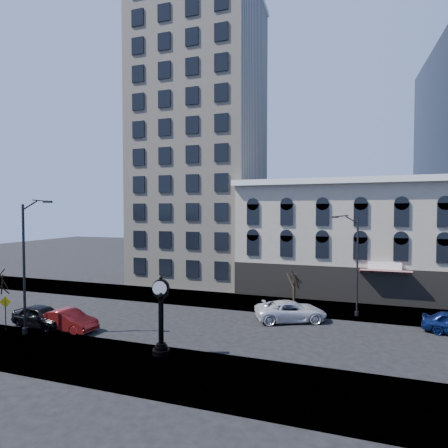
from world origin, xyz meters
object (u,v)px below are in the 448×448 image
(warning_sign, at_px, (5,307))
(street_clock, at_px, (161,319))
(street_lamp_near, at_px, (33,230))
(car_near_b, at_px, (68,320))
(car_near_a, at_px, (42,316))

(warning_sign, bearing_deg, street_clock, -24.30)
(warning_sign, bearing_deg, street_lamp_near, -19.72)
(street_clock, height_order, car_near_b, street_clock)
(street_clock, xyz_separation_m, warning_sign, (-13.19, 0.20, -0.42))
(street_clock, height_order, car_near_a, street_clock)
(street_clock, bearing_deg, car_near_a, 152.51)
(street_clock, xyz_separation_m, street_lamp_near, (-10.58, 0.37, 5.38))
(warning_sign, distance_m, car_near_a, 2.64)
(street_lamp_near, bearing_deg, car_near_b, 34.66)
(car_near_b, bearing_deg, warning_sign, 119.51)
(street_lamp_near, distance_m, warning_sign, 6.37)
(street_lamp_near, relative_size, warning_sign, 3.85)
(warning_sign, bearing_deg, car_near_b, 0.76)
(street_lamp_near, xyz_separation_m, warning_sign, (-2.60, -0.17, -5.81))
(car_near_a, bearing_deg, street_clock, -95.45)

